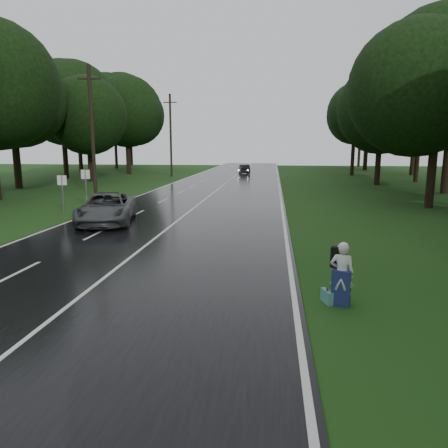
# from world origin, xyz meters

# --- Properties ---
(ground) EXTENTS (160.00, 160.00, 0.00)m
(ground) POSITION_xyz_m (0.00, 0.00, 0.00)
(ground) COLOR #1B3F12
(ground) RESTS_ON ground
(road) EXTENTS (12.00, 140.00, 0.04)m
(road) POSITION_xyz_m (0.00, 20.00, 0.02)
(road) COLOR black
(road) RESTS_ON ground
(lane_center) EXTENTS (0.12, 140.00, 0.01)m
(lane_center) POSITION_xyz_m (0.00, 20.00, 0.04)
(lane_center) COLOR silver
(lane_center) RESTS_ON road
(grey_car) EXTENTS (3.87, 6.17, 1.59)m
(grey_car) POSITION_xyz_m (-3.59, 10.87, 0.83)
(grey_car) COLOR #444649
(grey_car) RESTS_ON road
(far_car) EXTENTS (2.06, 4.19, 1.32)m
(far_car) POSITION_xyz_m (0.88, 51.74, 0.70)
(far_car) COLOR black
(far_car) RESTS_ON road
(hitchhiker) EXTENTS (0.71, 0.67, 1.69)m
(hitchhiker) POSITION_xyz_m (6.97, 0.50, 0.78)
(hitchhiker) COLOR silver
(hitchhiker) RESTS_ON ground
(suitcase) EXTENTS (0.29, 0.51, 0.35)m
(suitcase) POSITION_xyz_m (6.64, 0.58, 0.18)
(suitcase) COLOR teal
(suitcase) RESTS_ON ground
(utility_pole_mid) EXTENTS (1.80, 0.28, 9.97)m
(utility_pole_mid) POSITION_xyz_m (-8.50, 20.64, 0.00)
(utility_pole_mid) COLOR black
(utility_pole_mid) RESTS_ON ground
(utility_pole_far) EXTENTS (1.80, 0.28, 10.79)m
(utility_pole_far) POSITION_xyz_m (-8.50, 45.15, 0.00)
(utility_pole_far) COLOR black
(utility_pole_far) RESTS_ON ground
(road_sign_a) EXTENTS (0.57, 0.10, 2.38)m
(road_sign_a) POSITION_xyz_m (-7.20, 13.13, 0.00)
(road_sign_a) COLOR white
(road_sign_a) RESTS_ON ground
(road_sign_b) EXTENTS (0.61, 0.10, 2.53)m
(road_sign_b) POSITION_xyz_m (-7.20, 16.27, 0.00)
(road_sign_b) COLOR white
(road_sign_b) RESTS_ON ground
(tree_left_e) EXTENTS (7.98, 7.98, 12.47)m
(tree_left_e) POSITION_xyz_m (-16.01, 36.47, 0.00)
(tree_left_e) COLOR black
(tree_left_e) RESTS_ON ground
(tree_left_f) EXTENTS (9.86, 9.86, 15.41)m
(tree_left_f) POSITION_xyz_m (-15.96, 49.36, 0.00)
(tree_left_f) COLOR black
(tree_left_f) RESTS_ON ground
(tree_right_d) EXTENTS (8.52, 8.52, 13.32)m
(tree_right_d) POSITION_xyz_m (15.58, 18.95, 0.00)
(tree_right_d) COLOR black
(tree_right_d) RESTS_ON ground
(tree_right_e) EXTENTS (8.40, 8.40, 13.13)m
(tree_right_e) POSITION_xyz_m (16.18, 35.88, 0.00)
(tree_right_e) COLOR black
(tree_right_e) RESTS_ON ground
(tree_right_f) EXTENTS (10.11, 10.11, 15.80)m
(tree_right_f) POSITION_xyz_m (16.14, 50.14, 0.00)
(tree_right_f) COLOR black
(tree_right_f) RESTS_ON ground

